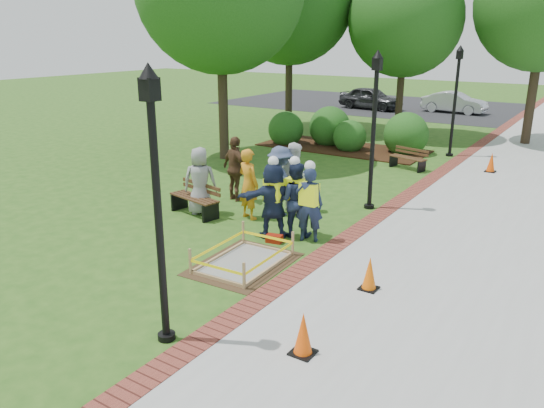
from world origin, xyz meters
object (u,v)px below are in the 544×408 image
Objects in this scene: lamp_near at (156,189)px; hivis_worker_a at (273,198)px; wet_concrete_pad at (244,254)px; bench_near at (195,205)px; hivis_worker_b at (309,202)px; hivis_worker_c at (294,197)px; cone_front at (303,335)px.

hivis_worker_a is at bearing 102.49° from lamp_near.
bench_near reaches higher than wet_concrete_pad.
hivis_worker_a is (-0.37, 1.70, 0.74)m from wet_concrete_pad.
hivis_worker_b is at bearing 15.84° from hivis_worker_a.
wet_concrete_pad is 0.55× the size of lamp_near.
bench_near is 0.39× the size of lamp_near.
lamp_near reaches higher than bench_near.
hivis_worker_a reaches higher than hivis_worker_c.
lamp_near is at bearing -77.51° from hivis_worker_a.
bench_near is at bearing 147.65° from wet_concrete_pad.
hivis_worker_b reaches higher than bench_near.
wet_concrete_pad is at bearing -77.81° from hivis_worker_a.
lamp_near is (0.67, -3.00, 2.25)m from wet_concrete_pad.
bench_near is (-3.01, 1.91, 0.04)m from wet_concrete_pad.
hivis_worker_c is (-0.67, 5.04, -1.52)m from lamp_near.
hivis_worker_c reaches higher than bench_near.
hivis_worker_a reaches higher than hivis_worker_b.
lamp_near is 2.16× the size of hivis_worker_a.
lamp_near is at bearing -53.08° from bench_near.
cone_front is 4.99m from hivis_worker_a.
lamp_near is 5.17m from hivis_worker_b.
wet_concrete_pad is at bearing -90.04° from hivis_worker_c.
bench_near is at bearing 144.37° from cone_front.
bench_near is at bearing -179.52° from hivis_worker_b.
hivis_worker_a is 0.51m from hivis_worker_c.
bench_near reaches higher than cone_front.
lamp_near reaches higher than wet_concrete_pad.
hivis_worker_a is at bearing -4.46° from bench_near.
wet_concrete_pad is 2.12m from hivis_worker_b.
hivis_worker_c reaches higher than wet_concrete_pad.
cone_front is 0.37× the size of hivis_worker_b.
hivis_worker_c is (-0.46, 0.11, 0.01)m from hivis_worker_b.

